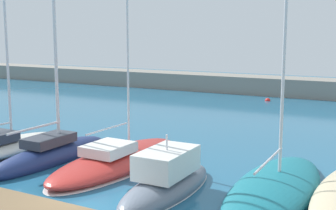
{
  "coord_description": "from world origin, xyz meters",
  "views": [
    {
      "loc": [
        10.86,
        -12.84,
        6.67
      ],
      "look_at": [
        -0.1,
        6.95,
        3.07
      ],
      "focal_mm": 48.59,
      "sensor_mm": 36.0,
      "label": 1
    }
  ],
  "objects_px": {
    "sailboat_red_fourth": "(117,159)",
    "mooring_buoy_red": "(268,101)",
    "sailboat_teal_sixth": "(275,188)",
    "sailboat_ivory_second": "(2,147)",
    "motorboat_slate_fifth": "(167,182)",
    "sailboat_navy_third": "(52,153)"
  },
  "relations": [
    {
      "from": "sailboat_red_fourth",
      "to": "mooring_buoy_red",
      "type": "xyz_separation_m",
      "value": [
        0.03,
        25.66,
        -0.37
      ]
    },
    {
      "from": "sailboat_teal_sixth",
      "to": "mooring_buoy_red",
      "type": "height_order",
      "value": "sailboat_teal_sixth"
    },
    {
      "from": "mooring_buoy_red",
      "to": "sailboat_red_fourth",
      "type": "bearing_deg",
      "value": -90.06
    },
    {
      "from": "sailboat_ivory_second",
      "to": "motorboat_slate_fifth",
      "type": "relative_size",
      "value": 2.33
    },
    {
      "from": "sailboat_navy_third",
      "to": "sailboat_red_fourth",
      "type": "height_order",
      "value": "sailboat_red_fourth"
    },
    {
      "from": "sailboat_navy_third",
      "to": "sailboat_teal_sixth",
      "type": "distance_m",
      "value": 11.72
    },
    {
      "from": "sailboat_navy_third",
      "to": "mooring_buoy_red",
      "type": "relative_size",
      "value": 26.23
    },
    {
      "from": "sailboat_ivory_second",
      "to": "sailboat_red_fourth",
      "type": "distance_m",
      "value": 7.26
    },
    {
      "from": "sailboat_navy_third",
      "to": "sailboat_red_fourth",
      "type": "relative_size",
      "value": 0.73
    },
    {
      "from": "mooring_buoy_red",
      "to": "sailboat_ivory_second",
      "type": "bearing_deg",
      "value": -105.13
    },
    {
      "from": "sailboat_navy_third",
      "to": "sailboat_red_fourth",
      "type": "bearing_deg",
      "value": -77.93
    },
    {
      "from": "sailboat_navy_third",
      "to": "mooring_buoy_red",
      "type": "height_order",
      "value": "sailboat_navy_third"
    },
    {
      "from": "motorboat_slate_fifth",
      "to": "mooring_buoy_red",
      "type": "relative_size",
      "value": 12.9
    },
    {
      "from": "sailboat_teal_sixth",
      "to": "mooring_buoy_red",
      "type": "relative_size",
      "value": 28.86
    },
    {
      "from": "sailboat_teal_sixth",
      "to": "mooring_buoy_red",
      "type": "bearing_deg",
      "value": 15.22
    },
    {
      "from": "sailboat_ivory_second",
      "to": "sailboat_teal_sixth",
      "type": "bearing_deg",
      "value": -85.75
    },
    {
      "from": "sailboat_red_fourth",
      "to": "sailboat_teal_sixth",
      "type": "relative_size",
      "value": 1.25
    },
    {
      "from": "motorboat_slate_fifth",
      "to": "mooring_buoy_red",
      "type": "bearing_deg",
      "value": 7.33
    },
    {
      "from": "sailboat_ivory_second",
      "to": "mooring_buoy_red",
      "type": "bearing_deg",
      "value": -15.3
    },
    {
      "from": "sailboat_navy_third",
      "to": "motorboat_slate_fifth",
      "type": "height_order",
      "value": "sailboat_navy_third"
    },
    {
      "from": "sailboat_ivory_second",
      "to": "sailboat_red_fourth",
      "type": "relative_size",
      "value": 0.83
    },
    {
      "from": "sailboat_red_fourth",
      "to": "sailboat_ivory_second",
      "type": "bearing_deg",
      "value": 98.92
    }
  ]
}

